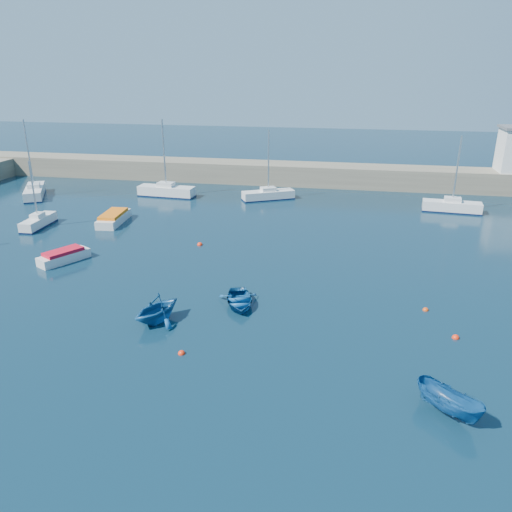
% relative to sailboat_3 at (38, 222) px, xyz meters
% --- Properties ---
extents(ground, '(220.00, 220.00, 0.00)m').
position_rel_sailboat_3_xyz_m(ground, '(21.56, -22.47, -0.54)').
color(ground, '#0C2636').
rests_on(ground, ground).
extents(back_wall, '(96.00, 4.50, 2.60)m').
position_rel_sailboat_3_xyz_m(back_wall, '(21.56, 23.53, 0.76)').
color(back_wall, '#706955').
rests_on(back_wall, ground).
extents(sailboat_3, '(1.52, 4.74, 6.35)m').
position_rel_sailboat_3_xyz_m(sailboat_3, '(0.00, 0.00, 0.00)').
color(sailboat_3, silver).
rests_on(sailboat_3, ground).
extents(sailboat_4, '(4.91, 6.85, 8.92)m').
position_rel_sailboat_3_xyz_m(sailboat_4, '(-7.50, 10.81, 0.09)').
color(sailboat_4, silver).
rests_on(sailboat_4, ground).
extents(sailboat_5, '(6.83, 2.32, 8.92)m').
position_rel_sailboat_3_xyz_m(sailboat_5, '(7.83, 13.86, 0.13)').
color(sailboat_5, silver).
rests_on(sailboat_5, ground).
extents(sailboat_6, '(6.09, 4.29, 7.94)m').
position_rel_sailboat_3_xyz_m(sailboat_6, '(19.97, 14.58, 0.03)').
color(sailboat_6, silver).
rests_on(sailboat_6, ground).
extents(sailboat_7, '(6.05, 2.19, 7.94)m').
position_rel_sailboat_3_xyz_m(sailboat_7, '(39.96, 13.05, 0.09)').
color(sailboat_7, silver).
rests_on(sailboat_7, ground).
extents(motorboat_1, '(3.15, 4.15, 0.97)m').
position_rel_sailboat_3_xyz_m(motorboat_1, '(7.31, -7.86, -0.09)').
color(motorboat_1, silver).
rests_on(motorboat_1, ground).
extents(motorboat_2, '(2.29, 5.33, 1.07)m').
position_rel_sailboat_3_xyz_m(motorboat_2, '(6.47, 2.65, -0.04)').
color(motorboat_2, silver).
rests_on(motorboat_2, ground).
extents(dinghy_center, '(3.45, 4.14, 0.74)m').
position_rel_sailboat_3_xyz_m(dinghy_center, '(22.64, -12.87, -0.17)').
color(dinghy_center, navy).
rests_on(dinghy_center, ground).
extents(dinghy_left, '(4.10, 4.31, 1.78)m').
position_rel_sailboat_3_xyz_m(dinghy_left, '(18.24, -15.92, 0.35)').
color(dinghy_left, navy).
rests_on(dinghy_left, ground).
extents(dinghy_right, '(3.26, 3.19, 1.28)m').
position_rel_sailboat_3_xyz_m(dinghy_right, '(34.11, -21.67, 0.10)').
color(dinghy_right, navy).
rests_on(dinghy_right, ground).
extents(buoy_0, '(0.39, 0.39, 0.39)m').
position_rel_sailboat_3_xyz_m(buoy_0, '(20.85, -19.10, -0.54)').
color(buoy_0, red).
rests_on(buoy_0, ground).
extents(buoy_1, '(0.38, 0.38, 0.38)m').
position_rel_sailboat_3_xyz_m(buoy_1, '(34.43, -11.30, -0.54)').
color(buoy_1, '#CE3F0F').
rests_on(buoy_1, ground).
extents(buoy_2, '(0.42, 0.42, 0.42)m').
position_rel_sailboat_3_xyz_m(buoy_2, '(35.68, -14.59, -0.54)').
color(buoy_2, red).
rests_on(buoy_2, ground).
extents(buoy_3, '(0.48, 0.48, 0.48)m').
position_rel_sailboat_3_xyz_m(buoy_3, '(16.74, -2.08, -0.54)').
color(buoy_3, red).
rests_on(buoy_3, ground).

